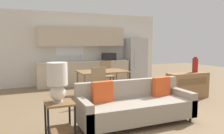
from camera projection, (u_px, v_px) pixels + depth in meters
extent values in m
plane|color=#7F6647|center=(144.00, 122.00, 4.33)|extent=(20.00, 20.00, 0.00)
cube|color=silver|center=(82.00, 49.00, 8.42)|extent=(6.40, 0.06, 2.70)
cube|color=white|center=(70.00, 42.00, 8.18)|extent=(1.04, 0.01, 0.97)
cube|color=beige|center=(84.00, 73.00, 8.21)|extent=(3.43, 0.62, 0.86)
cube|color=silver|center=(84.00, 61.00, 8.16)|extent=(3.46, 0.65, 0.04)
cube|color=#B2B5B7|center=(82.00, 61.00, 8.08)|extent=(0.48, 0.36, 0.01)
cylinder|color=#B7BABC|center=(81.00, 57.00, 8.22)|extent=(0.02, 0.02, 0.24)
cube|color=beige|center=(83.00, 37.00, 8.19)|extent=(3.26, 0.34, 0.70)
cube|color=black|center=(109.00, 57.00, 8.48)|extent=(0.48, 0.36, 0.28)
cube|color=#B7BABC|center=(135.00, 60.00, 8.97)|extent=(0.78, 0.67, 1.76)
cylinder|color=silver|center=(135.00, 58.00, 8.54)|extent=(0.02, 0.02, 0.79)
cube|color=olive|center=(102.00, 71.00, 6.52)|extent=(1.43, 0.93, 0.04)
cylinder|color=olive|center=(85.00, 88.00, 5.94)|extent=(0.05, 0.05, 0.70)
cylinder|color=olive|center=(128.00, 84.00, 6.45)|extent=(0.05, 0.05, 0.70)
cylinder|color=olive|center=(78.00, 83.00, 6.67)|extent=(0.05, 0.05, 0.70)
cylinder|color=olive|center=(117.00, 80.00, 7.18)|extent=(0.05, 0.05, 0.70)
cylinder|color=#3D2D1E|center=(190.00, 119.00, 4.34)|extent=(0.05, 0.05, 0.10)
cylinder|color=#3D2D1E|center=(81.00, 123.00, 4.12)|extent=(0.05, 0.05, 0.10)
cylinder|color=#3D2D1E|center=(170.00, 110.00, 4.92)|extent=(0.05, 0.05, 0.10)
cube|color=gray|center=(137.00, 110.00, 4.21)|extent=(2.26, 0.80, 0.34)
cube|color=gray|center=(129.00, 97.00, 4.49)|extent=(2.26, 0.14, 0.72)
cube|color=gray|center=(84.00, 113.00, 3.79)|extent=(0.14, 0.80, 0.48)
cube|color=gray|center=(181.00, 101.00, 4.61)|extent=(0.14, 0.80, 0.48)
cube|color=#E05123|center=(102.00, 92.00, 4.10)|extent=(0.41, 0.15, 0.40)
cube|color=#E05123|center=(161.00, 86.00, 4.62)|extent=(0.41, 0.16, 0.40)
cube|color=brown|center=(59.00, 103.00, 3.57)|extent=(0.46, 0.46, 0.03)
cube|color=brown|center=(60.00, 129.00, 3.62)|extent=(0.41, 0.41, 0.02)
cube|color=black|center=(48.00, 127.00, 3.33)|extent=(0.03, 0.03, 0.56)
cube|color=black|center=(75.00, 123.00, 3.50)|extent=(0.03, 0.03, 0.56)
cube|color=black|center=(45.00, 118.00, 3.71)|extent=(0.03, 0.03, 0.56)
cube|color=black|center=(70.00, 115.00, 3.88)|extent=(0.03, 0.03, 0.56)
cylinder|color=silver|center=(58.00, 101.00, 3.60)|extent=(0.16, 0.16, 0.02)
sphere|color=silver|center=(58.00, 93.00, 3.58)|extent=(0.26, 0.26, 0.26)
cylinder|color=beige|center=(57.00, 74.00, 3.55)|extent=(0.33, 0.33, 0.37)
cube|color=olive|center=(188.00, 86.00, 6.17)|extent=(1.23, 0.39, 0.73)
cube|color=brown|center=(193.00, 82.00, 5.98)|extent=(0.99, 0.01, 0.17)
cylinder|color=maroon|center=(195.00, 65.00, 6.25)|extent=(0.16, 0.16, 0.40)
cylinder|color=maroon|center=(195.00, 58.00, 6.22)|extent=(0.09, 0.09, 0.04)
cube|color=#997A56|center=(95.00, 86.00, 5.73)|extent=(0.47, 0.47, 0.04)
cube|color=#997A56|center=(99.00, 77.00, 5.53)|extent=(0.40, 0.08, 0.50)
cylinder|color=black|center=(98.00, 93.00, 5.98)|extent=(0.03, 0.03, 0.42)
cylinder|color=black|center=(87.00, 94.00, 5.81)|extent=(0.03, 0.03, 0.42)
cylinder|color=black|center=(104.00, 95.00, 5.69)|extent=(0.03, 0.03, 0.42)
cylinder|color=black|center=(92.00, 97.00, 5.52)|extent=(0.03, 0.03, 0.42)
cube|color=#997A56|center=(107.00, 76.00, 7.41)|extent=(0.45, 0.45, 0.04)
cube|color=#997A56|center=(105.00, 68.00, 7.57)|extent=(0.40, 0.06, 0.50)
cylinder|color=black|center=(104.00, 84.00, 7.22)|extent=(0.03, 0.03, 0.42)
cylinder|color=black|center=(114.00, 83.00, 7.34)|extent=(0.03, 0.03, 0.42)
cylinder|color=black|center=(101.00, 82.00, 7.54)|extent=(0.03, 0.03, 0.42)
cylinder|color=black|center=(110.00, 82.00, 7.65)|extent=(0.03, 0.03, 0.42)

